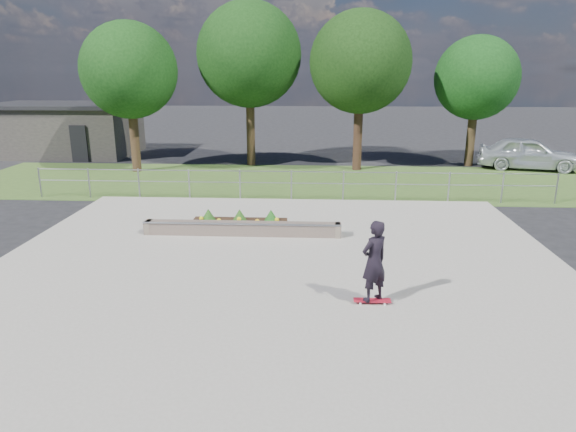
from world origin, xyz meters
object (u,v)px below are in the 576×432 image
(grind_ledge, at_px, (242,228))
(parked_car, at_px, (528,153))
(skateboarder, at_px, (374,261))
(planter_bed, at_px, (239,224))

(grind_ledge, distance_m, parked_car, 17.45)
(grind_ledge, distance_m, skateboarder, 5.79)
(parked_car, bearing_deg, planter_bed, 143.34)
(skateboarder, bearing_deg, planter_bed, 125.61)
(grind_ledge, height_order, skateboarder, skateboarder)
(grind_ledge, relative_size, skateboarder, 3.21)
(grind_ledge, xyz_separation_m, skateboarder, (3.47, -4.57, 0.76))
(parked_car, bearing_deg, grind_ledge, 145.06)
(grind_ledge, height_order, planter_bed, planter_bed)
(skateboarder, bearing_deg, grind_ledge, 127.24)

